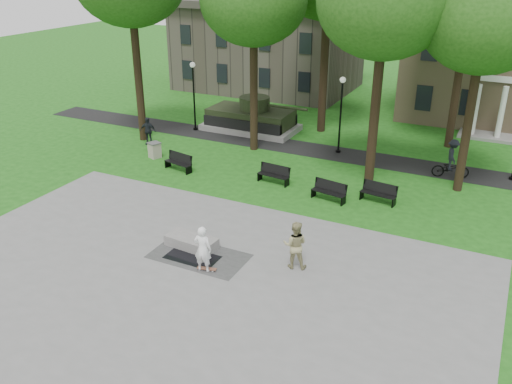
# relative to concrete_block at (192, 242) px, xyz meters

# --- Properties ---
(ground) EXTENTS (120.00, 120.00, 0.00)m
(ground) POSITION_rel_concrete_block_xyz_m (1.31, 1.82, -0.24)
(ground) COLOR #1A5013
(ground) RESTS_ON ground
(plaza) EXTENTS (22.00, 16.00, 0.02)m
(plaza) POSITION_rel_concrete_block_xyz_m (1.31, -3.18, -0.23)
(plaza) COLOR gray
(plaza) RESTS_ON ground
(footpath) EXTENTS (44.00, 2.60, 0.01)m
(footpath) POSITION_rel_concrete_block_xyz_m (1.31, 13.82, -0.24)
(footpath) COLOR black
(footpath) RESTS_ON ground
(building_left) EXTENTS (15.00, 10.00, 7.20)m
(building_left) POSITION_rel_concrete_block_xyz_m (-9.69, 28.32, 3.35)
(building_left) COLOR #4C443D
(building_left) RESTS_ON ground
(tree_1) EXTENTS (6.20, 6.20, 11.63)m
(tree_1) POSITION_rel_concrete_block_xyz_m (-3.19, 12.32, 8.71)
(tree_1) COLOR black
(tree_1) RESTS_ON ground
(tree_2) EXTENTS (6.60, 6.60, 12.16)m
(tree_2) POSITION_rel_concrete_block_xyz_m (4.81, 10.32, 9.07)
(tree_2) COLOR black
(tree_2) RESTS_ON ground
(tree_3) EXTENTS (6.00, 6.00, 11.19)m
(tree_3) POSITION_rel_concrete_block_xyz_m (9.31, 11.32, 8.35)
(tree_3) COLOR black
(tree_3) RESTS_ON ground
(lamp_left) EXTENTS (0.36, 0.36, 4.73)m
(lamp_left) POSITION_rel_concrete_block_xyz_m (-8.69, 14.12, 2.55)
(lamp_left) COLOR black
(lamp_left) RESTS_ON ground
(lamp_mid) EXTENTS (0.36, 0.36, 4.73)m
(lamp_mid) POSITION_rel_concrete_block_xyz_m (1.81, 14.12, 2.55)
(lamp_mid) COLOR black
(lamp_mid) RESTS_ON ground
(tank_monument) EXTENTS (7.45, 3.40, 2.40)m
(tank_monument) POSITION_rel_concrete_block_xyz_m (-5.15, 15.82, 0.61)
(tank_monument) COLOR gray
(tank_monument) RESTS_ON ground
(puddle) EXTENTS (2.20, 1.20, 0.00)m
(puddle) POSITION_rel_concrete_block_xyz_m (0.50, -0.75, -0.22)
(puddle) COLOR black
(puddle) RESTS_ON plaza
(concrete_block) EXTENTS (2.27, 1.16, 0.45)m
(concrete_block) POSITION_rel_concrete_block_xyz_m (0.00, 0.00, 0.00)
(concrete_block) COLOR gray
(concrete_block) RESTS_ON plaza
(skateboard) EXTENTS (0.81, 0.38, 0.07)m
(skateboard) POSITION_rel_concrete_block_xyz_m (1.54, -1.32, -0.19)
(skateboard) COLOR brown
(skateboard) RESTS_ON plaza
(skateboarder) EXTENTS (0.77, 0.56, 1.94)m
(skateboarder) POSITION_rel_concrete_block_xyz_m (1.45, -1.40, 0.74)
(skateboarder) COLOR white
(skateboarder) RESTS_ON plaza
(friend_watching) EXTENTS (1.14, 1.00, 1.99)m
(friend_watching) POSITION_rel_concrete_block_xyz_m (4.55, 0.44, 0.77)
(friend_watching) COLOR tan
(friend_watching) RESTS_ON plaza
(pedestrian_walker) EXTENTS (1.12, 0.67, 1.79)m
(pedestrian_walker) POSITION_rel_concrete_block_xyz_m (-9.77, 10.14, 0.65)
(pedestrian_walker) COLOR black
(pedestrian_walker) RESTS_ON ground
(cyclist) EXTENTS (2.11, 1.26, 2.19)m
(cyclist) POSITION_rel_concrete_block_xyz_m (8.67, 12.96, 0.65)
(cyclist) COLOR black
(cyclist) RESTS_ON ground
(park_bench_0) EXTENTS (1.85, 0.88, 1.00)m
(park_bench_0) POSITION_rel_concrete_block_xyz_m (-5.44, 7.21, 0.28)
(park_bench_0) COLOR black
(park_bench_0) RESTS_ON ground
(park_bench_1) EXTENTS (1.84, 0.70, 1.00)m
(park_bench_1) POSITION_rel_concrete_block_xyz_m (0.22, 7.93, 0.28)
(park_bench_1) COLOR black
(park_bench_1) RESTS_ON ground
(park_bench_2) EXTENTS (1.85, 0.83, 1.00)m
(park_bench_2) POSITION_rel_concrete_block_xyz_m (3.64, 7.11, 0.28)
(park_bench_2) COLOR black
(park_bench_2) RESTS_ON ground
(park_bench_3) EXTENTS (1.84, 0.76, 1.00)m
(park_bench_3) POSITION_rel_concrete_block_xyz_m (5.93, 8.00, 0.28)
(park_bench_3) COLOR black
(park_bench_3) RESTS_ON ground
(trash_bin) EXTENTS (0.85, 0.85, 0.96)m
(trash_bin) POSITION_rel_concrete_block_xyz_m (-7.91, 8.27, 0.24)
(trash_bin) COLOR #A29585
(trash_bin) RESTS_ON ground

